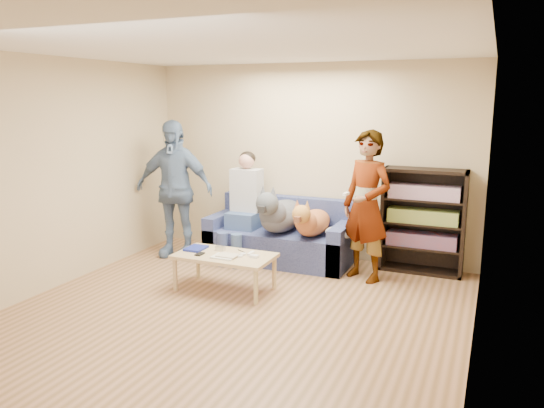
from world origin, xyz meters
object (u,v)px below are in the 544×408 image
at_px(dog_gray, 279,214).
at_px(dog_tan, 311,222).
at_px(camera_silver, 220,248).
at_px(person_standing_left, 174,189).
at_px(person_standing_right, 367,206).
at_px(coffee_table, 225,258).
at_px(person_seated, 244,202).
at_px(sofa, 281,239).
at_px(bookshelf, 423,219).
at_px(notebook_blue, 196,248).

distance_m(dog_gray, dog_tan, 0.45).
bearing_deg(camera_silver, person_standing_left, 144.33).
bearing_deg(person_standing_right, coffee_table, -117.57).
height_order(camera_silver, person_seated, person_seated).
bearing_deg(dog_gray, sofa, 104.93).
bearing_deg(person_seated, bookshelf, 8.94).
relative_size(sofa, person_seated, 1.29).
bearing_deg(dog_gray, coffee_table, -99.54).
bearing_deg(dog_gray, bookshelf, 12.92).
bearing_deg(person_seated, sofa, 14.47).
xyz_separation_m(person_standing_left, sofa, (1.42, 0.37, -0.65)).
xyz_separation_m(dog_tan, coffee_table, (-0.64, -1.12, -0.24)).
bearing_deg(notebook_blue, dog_gray, 61.66).
height_order(camera_silver, sofa, sofa).
xyz_separation_m(person_standing_left, person_seated, (0.93, 0.25, -0.16)).
bearing_deg(bookshelf, notebook_blue, -147.38).
distance_m(person_standing_left, dog_gray, 1.50).
relative_size(person_seated, dog_tan, 1.28).
bearing_deg(bookshelf, coffee_table, -141.45).
relative_size(person_standing_right, dog_gray, 1.40).
xyz_separation_m(camera_silver, bookshelf, (2.07, 1.43, 0.23)).
xyz_separation_m(person_standing_left, notebook_blue, (0.87, -0.90, -0.50)).
bearing_deg(notebook_blue, coffee_table, -7.13).
bearing_deg(camera_silver, dog_tan, 52.66).
height_order(sofa, person_seated, person_seated).
relative_size(sofa, dog_gray, 1.49).
xyz_separation_m(notebook_blue, dog_gray, (0.59, 1.10, 0.23)).
distance_m(camera_silver, sofa, 1.24).
bearing_deg(coffee_table, person_standing_left, 143.34).
bearing_deg(person_standing_left, coffee_table, -45.50).
bearing_deg(notebook_blue, dog_tan, 45.71).
bearing_deg(person_seated, coffee_table, -73.97).
relative_size(notebook_blue, coffee_table, 0.24).
xyz_separation_m(person_standing_right, bookshelf, (0.59, 0.55, -0.21)).
xyz_separation_m(camera_silver, dog_gray, (0.31, 1.03, 0.22)).
relative_size(person_standing_right, coffee_table, 1.62).
xyz_separation_m(sofa, person_seated, (-0.49, -0.13, 0.49)).
distance_m(person_standing_left, camera_silver, 1.50).
distance_m(person_standing_right, notebook_blue, 2.06).
height_order(camera_silver, dog_gray, dog_gray).
distance_m(person_standing_right, camera_silver, 1.78).
xyz_separation_m(dog_gray, dog_tan, (0.45, -0.03, -0.05)).
xyz_separation_m(dog_tan, bookshelf, (1.31, 0.44, 0.06)).
bearing_deg(person_seated, person_standing_right, -6.40).
bearing_deg(bookshelf, person_seated, -171.06).
xyz_separation_m(person_standing_right, person_standing_left, (-2.63, -0.06, 0.04)).
height_order(person_standing_left, bookshelf, person_standing_left).
bearing_deg(camera_silver, dog_gray, 73.08).
bearing_deg(dog_tan, person_standing_left, -174.91).
height_order(person_standing_right, notebook_blue, person_standing_right).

